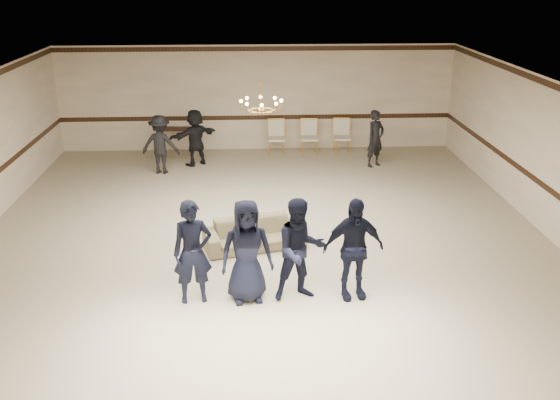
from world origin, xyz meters
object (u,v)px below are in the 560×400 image
Objects in this scene: console_table at (177,141)px; settee at (254,234)px; boy_d at (353,249)px; boy_b at (247,251)px; boy_c at (300,250)px; adult_right at (375,139)px; chandelier at (261,95)px; banquet_chair_left at (276,138)px; boy_a at (193,252)px; banquet_chair_mid at (309,138)px; adult_left at (160,144)px; adult_mid at (195,137)px; banquet_chair_right at (342,137)px.

settee is at bearing -68.03° from console_table.
boy_b is at bearing 171.68° from boy_d.
boy_c is 7.88m from adult_right.
boy_d is 1.12× the size of adult_right.
chandelier is 0.90× the size of banquet_chair_left.
boy_a is 0.90× the size of settee.
settee is at bearing 76.30° from boy_b.
chandelier is 5.97m from banquet_chair_mid.
console_table is at bearing 93.76° from boy_b.
boy_a reaches higher than settee.
settee is at bearing -96.86° from banquet_chair_left.
chandelier reaches higher than boy_a.
settee is at bearing -98.79° from chandelier.
adult_left is at bearing 98.73° from boy_b.
boy_c reaches higher than settee.
chandelier is 5.20m from adult_mid.
banquet_chair_right is (5.25, 1.54, -0.29)m from adult_left.
banquet_chair_right is (3.81, 8.61, -0.38)m from boy_a.
adult_mid is (-1.59, 5.69, 0.52)m from settee.
banquet_chair_left is (0.91, 8.61, -0.38)m from boy_b.
boy_a is at bearing -156.12° from adult_right.
boy_a reaches higher than banquet_chair_right.
boy_d is at bearing -11.97° from boy_c.
settee is 1.91× the size of banquet_chair_mid.
adult_left is at bearing 125.84° from chandelier.
boy_d is 9.65m from console_table.
boy_b is at bearing -95.88° from chandelier.
boy_b is at bearing -150.78° from adult_right.
boy_b is (0.90, 0.00, 0.00)m from boy_a.
settee is 2.02× the size of console_table.
banquet_chair_left is 2.00m from banquet_chair_right.
banquet_chair_left is at bearing 77.98° from boy_c.
banquet_chair_mid reaches higher than console_table.
boy_b reaches higher than banquet_chair_mid.
chandelier is at bearing 74.52° from boy_b.
boy_c is 1.12× the size of adult_left.
boy_a reaches higher than console_table.
boy_a is 8.67m from adult_right.
boy_c is 9.32m from console_table.
banquet_chair_left is at bearing 68.97° from settee.
adult_left is (-4.14, 7.08, -0.10)m from boy_d.
boy_c reaches higher than adult_left.
boy_d is (1.45, -3.35, -1.97)m from chandelier.
adult_right is (5.10, -0.40, 0.00)m from adult_mid.
boy_a is 7.22m from adult_left.
boy_d is at bearing -66.55° from chandelier.
boy_a is at bearing -78.75° from console_table.
boy_a is 1.12× the size of adult_mid.
adult_right is 2.16m from banquet_chair_mid.
banquet_chair_right is (4.35, 0.84, -0.29)m from adult_mid.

